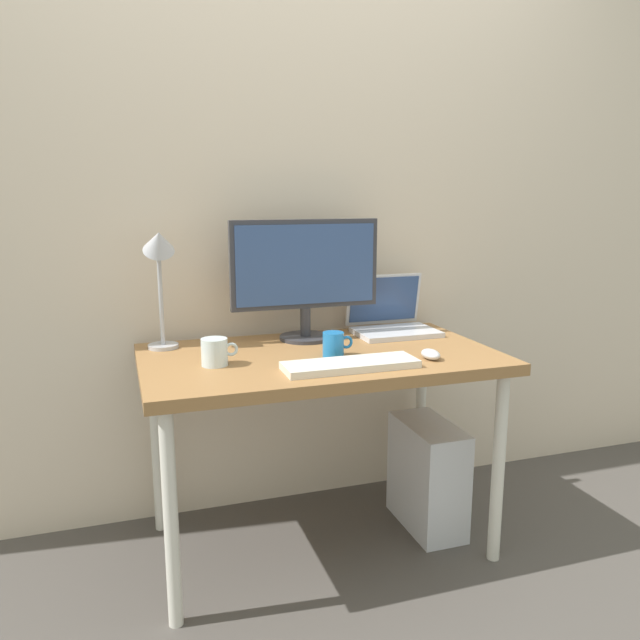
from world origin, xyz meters
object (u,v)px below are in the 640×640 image
monitor (305,272)px  glass_cup (215,352)px  desk_lamp (159,261)px  laptop (391,318)px  coffee_mug (334,344)px  desk (320,372)px  computer_tower (427,475)px  keyboard (350,365)px  mouse (431,354)px

monitor → glass_cup: (-0.39, -0.26, -0.22)m
desk_lamp → monitor: bearing=-0.1°
monitor → laptop: 0.42m
coffee_mug → glass_cup: bearing=177.8°
laptop → coffee_mug: laptop is taller
desk → computer_tower: desk is taller
coffee_mug → glass_cup: 0.41m
monitor → coffee_mug: (0.02, -0.28, -0.22)m
monitor → desk_lamp: 0.54m
coffee_mug → glass_cup: (-0.41, 0.02, 0.00)m
monitor → keyboard: size_ratio=1.30×
desk_lamp → coffee_mug: size_ratio=4.18×
desk → glass_cup: bearing=-174.0°
keyboard → computer_tower: size_ratio=1.05×
monitor → computer_tower: bearing=-28.4°
desk_lamp → computer_tower: size_ratio=1.08×
mouse → computer_tower: size_ratio=0.21×
coffee_mug → computer_tower: 0.70m
keyboard → desk: bearing=98.9°
keyboard → computer_tower: keyboard is taller
glass_cup → desk: bearing=6.0°
coffee_mug → keyboard: bearing=-89.5°
glass_cup → coffee_mug: bearing=-2.2°
desk_lamp → mouse: (0.85, -0.41, -0.31)m
monitor → mouse: bearing=-52.3°
desk → mouse: mouse is taller
laptop → desk_lamp: size_ratio=0.70×
keyboard → glass_cup: (-0.41, 0.17, 0.03)m
mouse → keyboard: bearing=-175.9°
monitor → glass_cup: size_ratio=4.71×
keyboard → mouse: 0.30m
desk_lamp → mouse: bearing=-25.9°
desk → laptop: 0.46m
coffee_mug → computer_tower: (0.41, 0.05, -0.57)m
desk → keyboard: bearing=-81.1°
monitor → computer_tower: size_ratio=1.37×
desk → glass_cup: size_ratio=10.16×
desk_lamp → glass_cup: 0.41m
keyboard → desk_lamp: bearing=141.8°
desk → desk_lamp: size_ratio=2.73×
coffee_mug → mouse: bearing=-24.4°
mouse → coffee_mug: 0.33m
computer_tower → monitor: bearing=151.6°
desk_lamp → keyboard: (0.55, -0.43, -0.31)m
mouse → glass_cup: size_ratio=0.74×
mouse → monitor: bearing=127.7°
desk → keyboard: size_ratio=2.81×
keyboard → coffee_mug: (-0.00, 0.16, 0.03)m
monitor → mouse: 0.58m
laptop → computer_tower: 0.63m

